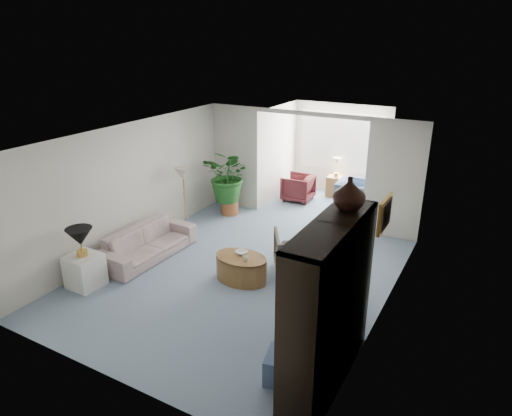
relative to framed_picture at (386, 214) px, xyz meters
The scene contains 26 objects.
floor 2.99m from the framed_picture, behind, with size 6.00×6.00×0.00m, color #869AB1.
sunroom_floor 5.16m from the framed_picture, 120.36° to the left, with size 2.60×2.60×0.00m, color #869AB1.
back_pier_left 5.37m from the framed_picture, 144.59° to the left, with size 1.20×0.12×2.50m, color beige.
back_pier_right 3.18m from the framed_picture, 100.24° to the left, with size 1.20×0.12×2.50m, color beige.
back_header 4.03m from the framed_picture, 128.43° to the left, with size 2.60×0.12×0.10m, color beige.
window_pane 5.83m from the framed_picture, 114.98° to the left, with size 2.20×0.02×1.50m, color white.
window_blinds 5.81m from the framed_picture, 115.11° to the left, with size 2.20×0.02×1.50m, color white.
framed_picture is the anchor object (origin of this frame).
sofa 4.61m from the framed_picture, behind, with size 2.03×0.79×0.59m, color beige.
end_table 5.02m from the framed_picture, 162.28° to the right, with size 0.52×0.52×0.57m, color white.
table_lamp 4.88m from the framed_picture, 162.28° to the right, with size 0.44×0.44×0.30m, color black.
floor_lamp 4.84m from the framed_picture, 163.46° to the left, with size 0.36×0.36×0.28m, color beige.
coffee_table 2.79m from the framed_picture, behind, with size 0.95×0.95×0.45m, color olive.
coffee_bowl 2.71m from the framed_picture, behind, with size 0.21×0.21×0.05m, color white.
coffee_cup 2.52m from the framed_picture, behind, with size 0.10×0.10×0.10m, color silver.
wingback_chair 2.24m from the framed_picture, 154.98° to the left, with size 0.81×0.83×0.76m, color #5C5348.
side_table_dark 1.99m from the framed_picture, 131.41° to the left, with size 0.51×0.41×0.62m, color black.
entertainment_cabinet 1.68m from the framed_picture, 98.53° to the right, with size 0.50×1.87×2.08m, color black.
cabinet_urn 1.21m from the framed_picture, 102.56° to the right, with size 0.39×0.39×0.41m, color black.
ottoman 2.48m from the framed_picture, 108.74° to the right, with size 0.46×0.46×0.36m, color slate.
plant_pot 5.16m from the framed_picture, 148.69° to the left, with size 0.40×0.40×0.32m, color #9D562D.
house_plant 4.98m from the framed_picture, 148.69° to the left, with size 1.15×0.99×1.27m, color #1F571E.
sunroom_chair_blue 4.73m from the framed_picture, 111.64° to the left, with size 0.81×0.84×0.76m, color slate.
sunroom_chair_maroon 5.46m from the framed_picture, 126.94° to the left, with size 0.72×0.74×0.68m, color #571D1F.
sunroom_table 5.71m from the framed_picture, 116.00° to the left, with size 0.45×0.35×0.55m, color olive.
shelf_clutter 2.07m from the framed_picture, 98.14° to the right, with size 0.30×0.58×1.06m.
Camera 1 is at (3.73, -6.12, 4.06)m, focal length 31.91 mm.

